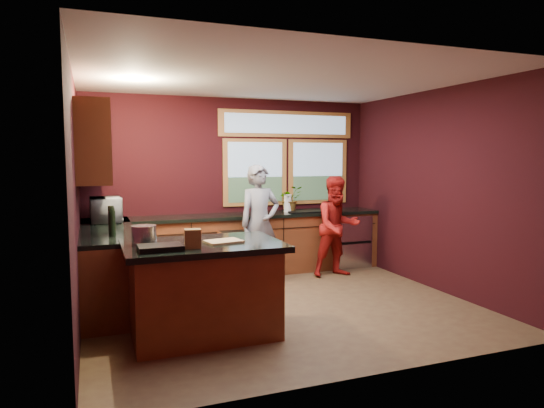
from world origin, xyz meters
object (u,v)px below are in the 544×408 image
cutting_board (224,241)px  stock_pot (144,235)px  person_red (337,226)px  person_grey (260,224)px  island (203,288)px

cutting_board → stock_pot: size_ratio=1.46×
person_red → cutting_board: 2.83m
person_grey → cutting_board: (-1.02, -1.82, 0.11)m
island → person_grey: 2.18m
island → cutting_board: (0.20, -0.05, 0.48)m
island → person_red: 2.97m
island → cutting_board: bearing=-14.0°
island → person_grey: size_ratio=0.92×
stock_pot → cutting_board: bearing=-14.9°
island → cutting_board: cutting_board is taller
person_grey → stock_pot: 2.41m
cutting_board → stock_pot: 0.78m
island → stock_pot: stock_pot is taller
person_red → cutting_board: bearing=-141.6°
stock_pot → person_red: bearing=27.4°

